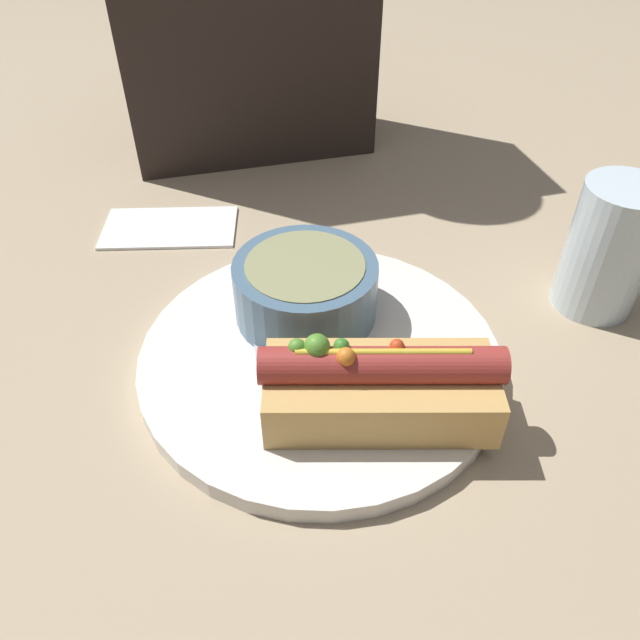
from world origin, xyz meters
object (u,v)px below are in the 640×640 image
at_px(spoon, 257,333).
at_px(drinking_glass, 609,249).
at_px(soup_bowl, 311,286).
at_px(hot_dog, 379,386).

xyz_separation_m(spoon, drinking_glass, (0.30, -0.01, 0.04)).
relative_size(soup_bowl, drinking_glass, 1.01).
xyz_separation_m(hot_dog, spoon, (-0.07, 0.10, -0.02)).
distance_m(soup_bowl, drinking_glass, 0.25).
bearing_deg(soup_bowl, drinking_glass, -7.42).
bearing_deg(spoon, hot_dog, -141.17).
relative_size(hot_dog, soup_bowl, 1.46).
xyz_separation_m(hot_dog, drinking_glass, (0.23, 0.08, 0.02)).
distance_m(hot_dog, spoon, 0.12).
distance_m(hot_dog, drinking_glass, 0.25).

